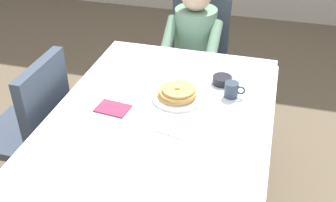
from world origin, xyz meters
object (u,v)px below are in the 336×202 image
object	(u,v)px
chair_diner	(198,51)
bowl_butter	(222,80)
chair_left_side	(35,123)
knife_right_of_plate	(212,105)
fork_left_of_plate	(143,95)
diner_person	(194,43)
cup_coffee	(232,90)
plate_breakfast	(178,97)
spoon_near_edge	(167,134)
dining_table_main	(161,127)
breakfast_stack	(178,92)

from	to	relation	value
chair_diner	bowl_butter	size ratio (longest dim) A/B	8.45
chair_left_side	knife_right_of_plate	xyz separation A→B (m)	(1.01, 0.14, 0.21)
fork_left_of_plate	knife_right_of_plate	world-z (taller)	same
bowl_butter	diner_person	bearing A→B (deg)	115.22
diner_person	cup_coffee	xyz separation A→B (m)	(0.37, -0.76, 0.11)
chair_diner	bowl_butter	xyz separation A→B (m)	(0.30, -0.79, 0.23)
diner_person	bowl_butter	size ratio (longest dim) A/B	10.18
plate_breakfast	diner_person	bearing A→B (deg)	96.24
chair_diner	chair_left_side	distance (m)	1.38
knife_right_of_plate	spoon_near_edge	world-z (taller)	same
bowl_butter	knife_right_of_plate	size ratio (longest dim) A/B	0.55
chair_diner	cup_coffee	size ratio (longest dim) A/B	8.23
diner_person	bowl_butter	world-z (taller)	diner_person
spoon_near_edge	fork_left_of_plate	bearing A→B (deg)	138.44
cup_coffee	knife_right_of_plate	xyz separation A→B (m)	(-0.09, -0.12, -0.04)
chair_diner	chair_left_side	xyz separation A→B (m)	(-0.72, -1.17, 0.00)
diner_person	spoon_near_edge	size ratio (longest dim) A/B	7.47
plate_breakfast	chair_left_side	bearing A→B (deg)	-168.96
chair_diner	cup_coffee	bearing A→B (deg)	112.01
plate_breakfast	cup_coffee	bearing A→B (deg)	19.17
chair_left_side	fork_left_of_plate	size ratio (longest dim) A/B	5.17
dining_table_main	fork_left_of_plate	world-z (taller)	fork_left_of_plate
breakfast_stack	knife_right_of_plate	distance (m)	0.20
diner_person	fork_left_of_plate	world-z (taller)	diner_person
cup_coffee	bowl_butter	xyz separation A→B (m)	(-0.07, 0.12, -0.02)
breakfast_stack	bowl_butter	distance (m)	0.30
fork_left_of_plate	breakfast_stack	bearing A→B (deg)	-77.37
dining_table_main	fork_left_of_plate	xyz separation A→B (m)	(-0.14, 0.14, 0.09)
cup_coffee	bowl_butter	world-z (taller)	cup_coffee
diner_person	chair_left_side	bearing A→B (deg)	54.43
chair_left_side	breakfast_stack	bearing A→B (deg)	-78.98
plate_breakfast	dining_table_main	bearing A→B (deg)	-106.65
chair_diner	diner_person	world-z (taller)	diner_person
diner_person	breakfast_stack	size ratio (longest dim) A/B	5.32
diner_person	cup_coffee	distance (m)	0.85
diner_person	plate_breakfast	distance (m)	0.86
bowl_butter	fork_left_of_plate	bearing A→B (deg)	-148.93
plate_breakfast	cup_coffee	distance (m)	0.29
chair_left_side	plate_breakfast	world-z (taller)	chair_left_side
spoon_near_edge	chair_diner	bearing A→B (deg)	107.60
chair_diner	plate_breakfast	world-z (taller)	chair_diner
chair_diner	spoon_near_edge	size ratio (longest dim) A/B	6.20
cup_coffee	plate_breakfast	bearing A→B (deg)	-160.83
chair_left_side	dining_table_main	bearing A→B (deg)	-90.00
diner_person	knife_right_of_plate	xyz separation A→B (m)	(0.28, -0.87, 0.07)
dining_table_main	chair_diner	world-z (taller)	chair_diner
cup_coffee	bowl_butter	distance (m)	0.14
dining_table_main	spoon_near_edge	distance (m)	0.20
spoon_near_edge	breakfast_stack	bearing A→B (deg)	107.31
spoon_near_edge	cup_coffee	bearing A→B (deg)	71.30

